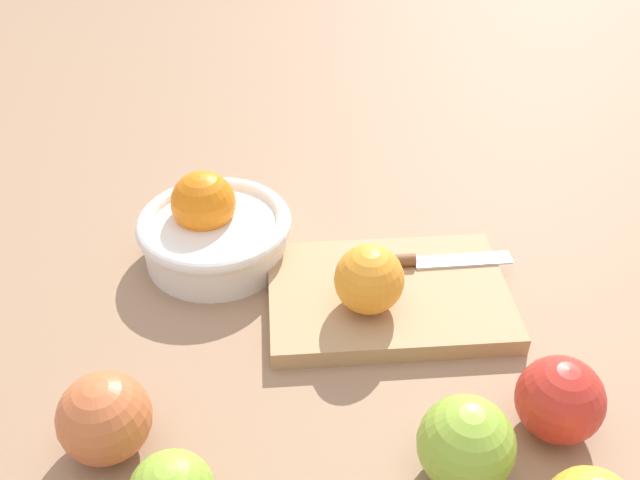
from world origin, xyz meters
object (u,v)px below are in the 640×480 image
Objects in this scene: apple_front_right at (560,400)px; apple_front_left at (105,418)px; apple_front_right_2 at (466,444)px; bowl at (213,226)px; knife at (424,261)px; orange_on_board at (369,279)px; cutting_board at (388,296)px.

apple_front_right is 0.39m from apple_front_left.
apple_front_right_2 is at bearing -154.03° from apple_front_right.
bowl is 2.19× the size of apple_front_right_2.
apple_front_right_2 is (-0.09, -0.04, 0.00)m from apple_front_right.
knife is 0.25m from apple_front_right_2.
apple_front_left is (-0.24, -0.15, -0.02)m from orange_on_board.
knife is at bearing -12.40° from bowl.
apple_front_left is at bearing -144.71° from knife.
apple_front_right_2 is (-0.01, -0.25, 0.02)m from knife.
apple_front_right_2 is at bearing -79.78° from cutting_board.
apple_front_left is at bearing -146.02° from cutting_board.
orange_on_board reaches higher than apple_front_right.
apple_front_left reaches higher than apple_front_right.
apple_front_right is at bearing -38.89° from bowl.
apple_front_left is at bearing -147.51° from orange_on_board.
orange_on_board is at bearing 108.62° from apple_front_right_2.
cutting_board is 3.32× the size of apple_front_right.
orange_on_board is 0.90× the size of apple_front_left.
bowl reaches higher than cutting_board.
bowl is 2.21× the size of apple_front_left.
cutting_board is 0.06m from orange_on_board.
knife is 1.92× the size of apple_front_right_2.
apple_front_left reaches higher than knife.
cutting_board is (0.20, -0.09, -0.03)m from bowl.
bowl is 0.21m from orange_on_board.
apple_front_right_2 is at bearing -52.72° from bowl.
knife is at bearing 88.71° from apple_front_right_2.
apple_front_left is 0.99× the size of apple_front_right_2.
apple_front_right is 0.10m from apple_front_right_2.
bowl is 2.29× the size of apple_front_right.
cutting_board is at bearing 100.22° from apple_front_right_2.
cutting_board is at bearing -25.47° from bowl.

